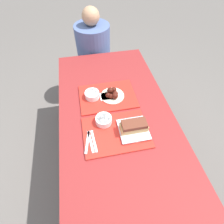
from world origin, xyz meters
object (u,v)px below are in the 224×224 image
Objects in this scene: tray_near at (116,132)px; brisket_sandwich_plate at (134,127)px; wings_plate_far at (112,94)px; person_seated_across at (93,45)px; bowl_coleslaw_near at (104,120)px; tray_far at (108,96)px; bowl_coleslaw_far at (92,94)px.

brisket_sandwich_plate is (0.12, -0.01, 0.04)m from tray_near.
tray_near is at bearing -97.10° from wings_plate_far.
person_seated_across is at bearing 95.90° from brisket_sandwich_plate.
person_seated_across is at bearing 86.82° from bowl_coleslaw_near.
person_seated_across is at bearing 93.30° from wings_plate_far.
tray_near is 0.35m from wings_plate_far.
bowl_coleslaw_near is (-0.07, -0.26, 0.03)m from tray_far.
wings_plate_far is at bearing -7.39° from bowl_coleslaw_far.
bowl_coleslaw_near is 0.61× the size of wings_plate_far.
bowl_coleslaw_near is at bearing -106.11° from tray_far.
bowl_coleslaw_far is 0.87m from person_seated_across.
bowl_coleslaw_far is at bearing 122.35° from brisket_sandwich_plate.
tray_near is 1.22m from person_seated_across.
bowl_coleslaw_far reaches higher than tray_near.
bowl_coleslaw_far is at bearing 107.98° from tray_near.
bowl_coleslaw_far is (-0.05, 0.27, 0.00)m from bowl_coleslaw_near.
person_seated_across is (-0.13, 1.23, -0.07)m from brisket_sandwich_plate.
person_seated_across is at bearing 90.77° from tray_far.
person_seated_across is at bearing 90.34° from tray_near.
bowl_coleslaw_far is at bearing 172.61° from wings_plate_far.
tray_far is 2.39× the size of wings_plate_far.
bowl_coleslaw_near is at bearing 125.23° from tray_near.
wings_plate_far reaches higher than bowl_coleslaw_far.
tray_far is 0.66× the size of person_seated_across.
tray_far is at bearing 167.29° from wings_plate_far.
bowl_coleslaw_far is (-0.24, 0.38, -0.01)m from brisket_sandwich_plate.
wings_plate_far is at bearing 65.48° from bowl_coleslaw_near.
brisket_sandwich_plate is 0.29× the size of person_seated_across.
person_seated_across reaches higher than bowl_coleslaw_near.
bowl_coleslaw_near is 0.27m from wings_plate_far.
bowl_coleslaw_near is at bearing -93.18° from person_seated_across.
bowl_coleslaw_near is at bearing -114.52° from wings_plate_far.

